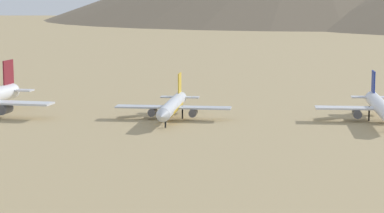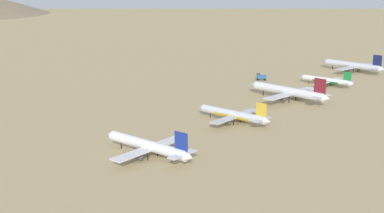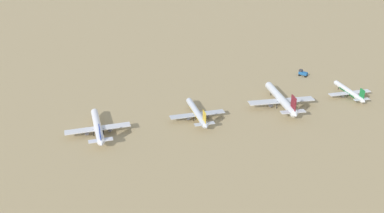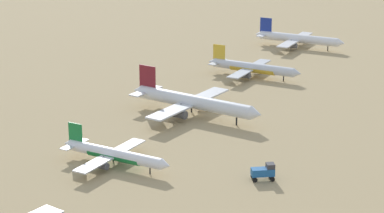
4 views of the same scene
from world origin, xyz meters
name	(u,v)px [view 1 (image 1 of 4)]	position (x,y,z in m)	size (l,w,h in m)	color
parked_jet_3	(173,106)	(1.07, 43.94, 3.26)	(33.96, 27.63, 9.79)	silver
parked_jet_4	(380,107)	(2.73, 92.02, 3.56)	(36.69, 29.81, 10.58)	white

